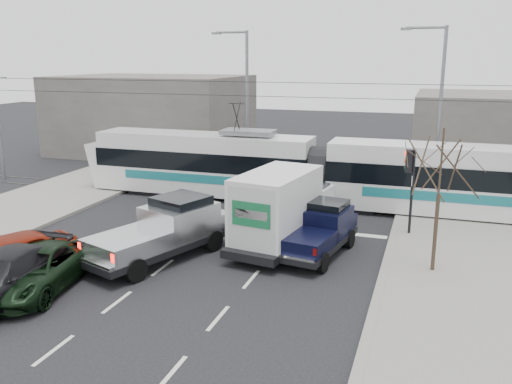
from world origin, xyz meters
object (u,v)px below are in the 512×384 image
(bare_tree, at_px, (441,168))
(silver_pickup, at_px, (167,229))
(navy_pickup, at_px, (321,229))
(tram, at_px, (319,171))
(green_car, at_px, (38,269))
(street_lamp_near, at_px, (437,102))
(street_lamp_far, at_px, (244,95))
(red_car, at_px, (5,258))
(dark_car, at_px, (2,278))
(box_truck, at_px, (282,209))
(traffic_signal, at_px, (410,173))

(bare_tree, height_order, silver_pickup, bare_tree)
(bare_tree, bearing_deg, navy_pickup, 169.51)
(tram, relative_size, green_car, 4.95)
(bare_tree, distance_m, street_lamp_near, 11.58)
(street_lamp_near, relative_size, street_lamp_far, 1.00)
(street_lamp_far, distance_m, green_car, 19.41)
(red_car, height_order, dark_car, red_car)
(tram, bearing_deg, bare_tree, -53.59)
(street_lamp_near, distance_m, box_truck, 12.31)
(red_car, xyz_separation_m, dark_car, (1.01, -1.27, -0.07))
(bare_tree, relative_size, street_lamp_near, 0.56)
(street_lamp_far, xyz_separation_m, silver_pickup, (2.13, -14.89, -4.01))
(bare_tree, bearing_deg, tram, 126.38)
(street_lamp_near, distance_m, dark_car, 22.32)
(bare_tree, xyz_separation_m, street_lamp_near, (-0.29, 11.50, 1.32))
(green_car, height_order, red_car, red_car)
(bare_tree, relative_size, tram, 0.20)
(tram, relative_size, navy_pickup, 5.09)
(street_lamp_far, bearing_deg, tram, -43.43)
(traffic_signal, distance_m, street_lamp_near, 7.91)
(bare_tree, relative_size, dark_car, 0.96)
(navy_pickup, bearing_deg, box_truck, 178.68)
(box_truck, distance_m, red_car, 10.19)
(bare_tree, xyz_separation_m, green_car, (-12.30, -5.40, -3.09))
(bare_tree, distance_m, traffic_signal, 4.28)
(tram, height_order, dark_car, tram)
(traffic_signal, xyz_separation_m, silver_pickup, (-8.53, -5.39, -1.64))
(navy_pickup, bearing_deg, green_car, -133.00)
(street_lamp_near, bearing_deg, red_car, -128.85)
(traffic_signal, bearing_deg, dark_car, -137.93)
(silver_pickup, bearing_deg, green_car, -103.39)
(street_lamp_far, height_order, silver_pickup, street_lamp_far)
(bare_tree, xyz_separation_m, tram, (-5.70, 7.74, -1.99))
(traffic_signal, bearing_deg, street_lamp_far, 138.28)
(traffic_signal, distance_m, street_lamp_far, 14.47)
(bare_tree, distance_m, box_truck, 6.31)
(green_car, relative_size, red_car, 1.05)
(street_lamp_far, bearing_deg, navy_pickup, -59.13)
(bare_tree, distance_m, street_lamp_far, 17.97)
(street_lamp_near, bearing_deg, tram, -145.21)
(bare_tree, xyz_separation_m, red_car, (-13.76, -5.23, -2.97))
(traffic_signal, height_order, dark_car, traffic_signal)
(bare_tree, relative_size, street_lamp_far, 0.56)
(tram, xyz_separation_m, navy_pickup, (1.52, -6.96, -0.83))
(tram, bearing_deg, red_car, -121.82)
(tram, xyz_separation_m, dark_car, (-7.05, -14.23, -1.05))
(navy_pickup, height_order, green_car, navy_pickup)
(bare_tree, xyz_separation_m, silver_pickup, (-9.66, -1.39, -2.69))
(tram, relative_size, box_truck, 3.79)
(bare_tree, relative_size, traffic_signal, 1.39)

